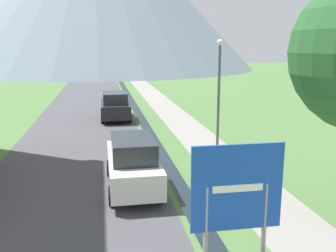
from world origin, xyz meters
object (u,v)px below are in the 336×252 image
parked_car_near (133,163)px  parked_car_far (115,106)px  streetlamp (219,87)px  road_sign (237,199)px

parked_car_near → parked_car_far: 12.54m
parked_car_near → parked_car_far: size_ratio=0.99×
parked_car_near → streetlamp: bearing=41.0°
parked_car_far → streetlamp: (4.26, -8.93, 2.11)m
road_sign → streetlamp: (2.64, 9.51, 1.07)m
streetlamp → road_sign: bearing=-105.5°
parked_car_near → parked_car_far: (-0.12, 12.54, 0.00)m
parked_car_far → streetlamp: 10.12m
streetlamp → parked_car_near: bearing=-139.0°
road_sign → parked_car_far: size_ratio=0.69×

